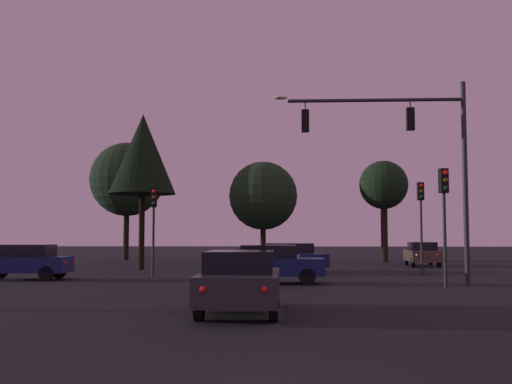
% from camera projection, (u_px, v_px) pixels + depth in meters
% --- Properties ---
extents(ground_plane, '(168.00, 168.00, 0.00)m').
position_uv_depth(ground_plane, '(284.00, 273.00, 31.33)').
color(ground_plane, black).
rests_on(ground_plane, ground).
extents(traffic_signal_mast_arm, '(7.60, 0.40, 7.98)m').
position_uv_depth(traffic_signal_mast_arm, '(411.00, 145.00, 23.92)').
color(traffic_signal_mast_arm, '#232326').
rests_on(traffic_signal_mast_arm, ground).
extents(traffic_light_corner_left, '(0.33, 0.37, 4.58)m').
position_uv_depth(traffic_light_corner_left, '(421.00, 209.00, 30.29)').
color(traffic_light_corner_left, '#232326').
rests_on(traffic_light_corner_left, ground).
extents(traffic_light_corner_right, '(0.35, 0.38, 4.14)m').
position_uv_depth(traffic_light_corner_right, '(154.00, 213.00, 28.38)').
color(traffic_light_corner_right, '#232326').
rests_on(traffic_light_corner_right, ground).
extents(traffic_light_median, '(0.35, 0.38, 4.34)m').
position_uv_depth(traffic_light_median, '(444.00, 203.00, 22.02)').
color(traffic_light_median, '#232326').
rests_on(traffic_light_median, ground).
extents(car_nearside_lane, '(1.88, 4.40, 1.52)m').
position_uv_depth(car_nearside_lane, '(241.00, 280.00, 14.83)').
color(car_nearside_lane, '#232328').
rests_on(car_nearside_lane, ground).
extents(car_crossing_left, '(4.10, 1.88, 1.52)m').
position_uv_depth(car_crossing_left, '(24.00, 261.00, 26.39)').
color(car_crossing_left, '#0F1947').
rests_on(car_crossing_left, ground).
extents(car_crossing_right, '(4.20, 1.93, 1.52)m').
position_uv_depth(car_crossing_right, '(271.00, 263.00, 24.27)').
color(car_crossing_right, '#0F1947').
rests_on(car_crossing_right, ground).
extents(car_far_lane, '(3.91, 4.78, 1.52)m').
position_uv_depth(car_far_lane, '(290.00, 257.00, 31.82)').
color(car_far_lane, '#0F1947').
rests_on(car_far_lane, ground).
extents(car_parked_lot, '(2.02, 4.62, 1.52)m').
position_uv_depth(car_parked_lot, '(422.00, 254.00, 38.35)').
color(car_parked_lot, '#473828').
rests_on(car_parked_lot, ground).
extents(tree_left_far, '(5.30, 5.30, 7.68)m').
position_uv_depth(tree_left_far, '(263.00, 196.00, 47.03)').
color(tree_left_far, black).
rests_on(tree_left_far, ground).
extents(tree_center_horizon, '(5.91, 5.91, 9.40)m').
position_uv_depth(tree_center_horizon, '(127.00, 180.00, 48.76)').
color(tree_center_horizon, black).
rests_on(tree_center_horizon, ground).
extents(tree_right_cluster, '(3.79, 3.79, 8.89)m').
position_uv_depth(tree_right_cluster, '(143.00, 154.00, 34.76)').
color(tree_right_cluster, black).
rests_on(tree_right_cluster, ground).
extents(tree_lot_edge, '(3.58, 3.58, 7.45)m').
position_uv_depth(tree_lot_edge, '(384.00, 186.00, 44.64)').
color(tree_lot_edge, black).
rests_on(tree_lot_edge, ground).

